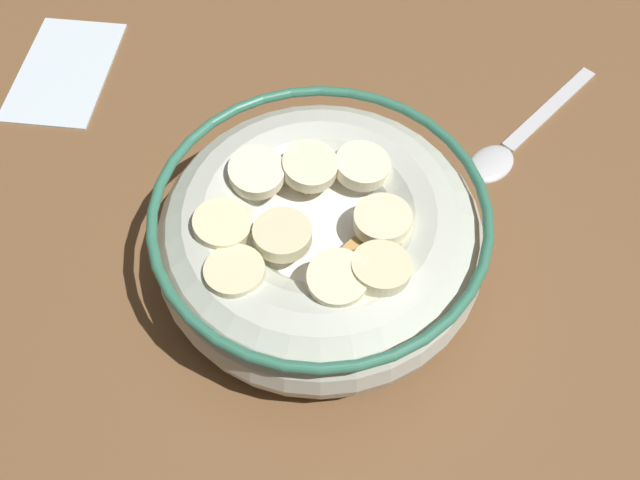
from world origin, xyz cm
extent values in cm
cube|color=brown|center=(0.00, 0.00, -1.00)|extent=(121.10, 121.10, 2.00)
cylinder|color=beige|center=(0.00, 0.00, 0.30)|extent=(10.39, 10.39, 0.60)
torus|color=beige|center=(0.00, 0.00, 3.05)|extent=(18.89, 18.89, 6.11)
torus|color=#337259|center=(0.00, 0.00, 5.81)|extent=(18.92, 18.92, 0.60)
cylinder|color=white|center=(0.00, 0.00, 4.30)|extent=(15.23, 15.23, 0.40)
cube|color=#B78947|center=(-2.68, -1.37, 4.82)|extent=(2.40, 2.39, 0.93)
cube|color=#B78947|center=(6.16, 2.14, 4.93)|extent=(2.25, 2.28, 0.90)
cube|color=#AD7F42|center=(-5.43, 2.57, 4.85)|extent=(2.06, 2.00, 0.95)
cube|color=tan|center=(2.65, 6.18, 4.95)|extent=(1.84, 1.86, 0.80)
cube|color=tan|center=(3.22, 0.32, 5.01)|extent=(2.23, 2.26, 0.85)
cube|color=tan|center=(5.49, -2.63, 4.80)|extent=(2.38, 2.36, 0.89)
cube|color=tan|center=(3.72, -3.13, 5.04)|extent=(2.26, 2.26, 0.77)
cube|color=#AD7F42|center=(-3.80, 0.42, 5.06)|extent=(2.07, 2.05, 0.83)
cube|color=#B78947|center=(3.61, 2.60, 4.91)|extent=(2.27, 2.30, 0.87)
cube|color=#B78947|center=(-2.43, -3.81, 4.93)|extent=(2.09, 2.05, 0.88)
cylinder|color=#F4EABC|center=(-4.55, 0.25, 6.23)|extent=(4.51, 4.47, 1.28)
cylinder|color=#F9EFC6|center=(3.07, 3.01, 6.25)|extent=(4.30, 4.27, 1.45)
cylinder|color=beige|center=(-4.40, -2.31, 6.26)|extent=(4.53, 4.52, 1.28)
cylinder|color=#F4EABC|center=(2.95, 0.10, 6.20)|extent=(3.47, 3.50, 1.38)
cylinder|color=#F9EFC6|center=(2.78, -3.02, 5.70)|extent=(4.49, 4.54, 1.31)
cylinder|color=beige|center=(-1.28, 2.29, 6.14)|extent=(3.80, 3.78, 1.12)
cylinder|color=#F4EABC|center=(-1.30, -3.19, 5.96)|extent=(3.27, 3.25, 1.00)
cylinder|color=beige|center=(0.02, 5.36, 6.02)|extent=(4.36, 4.43, 1.40)
cylinder|color=beige|center=(-2.95, 5.08, 5.87)|extent=(3.49, 3.45, 1.13)
ellipsoid|color=silver|center=(5.65, -12.93, 0.40)|extent=(4.35, 4.65, 0.80)
cube|color=silver|center=(9.66, -18.74, 0.18)|extent=(6.68, 9.05, 0.36)
cube|color=silver|center=(20.37, 15.32, 0.15)|extent=(12.46, 9.64, 0.30)
camera|label=1|loc=(-21.97, 4.42, 37.43)|focal=39.85mm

